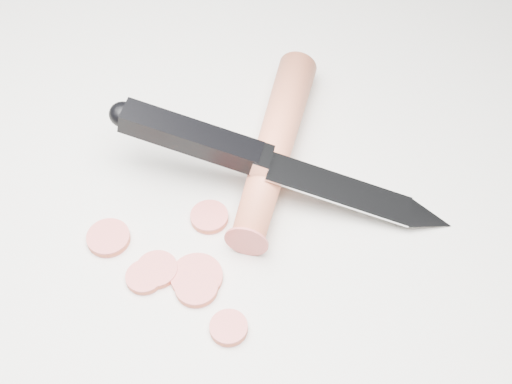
{
  "coord_description": "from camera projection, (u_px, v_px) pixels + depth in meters",
  "views": [
    {
      "loc": [
        0.04,
        -0.34,
        0.49
      ],
      "look_at": [
        0.06,
        0.01,
        0.02
      ],
      "focal_mm": 50.0,
      "sensor_mm": 36.0,
      "label": 1
    }
  ],
  "objects": [
    {
      "name": "carrot_slice_0",
      "position": [
        108.0,
        238.0,
        0.58
      ],
      "size": [
        0.04,
        0.04,
        0.01
      ],
      "primitive_type": "cylinder",
      "color": "#C84F4A",
      "rests_on": "ground"
    },
    {
      "name": "carrot_slice_5",
      "position": [
        196.0,
        288.0,
        0.55
      ],
      "size": [
        0.03,
        0.03,
        0.01
      ],
      "primitive_type": "cylinder",
      "color": "#C84F4A",
      "rests_on": "ground"
    },
    {
      "name": "carrot",
      "position": [
        275.0,
        145.0,
        0.62
      ],
      "size": [
        0.09,
        0.21,
        0.03
      ],
      "primitive_type": "cylinder",
      "rotation": [
        1.57,
        0.0,
        -0.31
      ],
      "color": "#D4613E",
      "rests_on": "ground"
    },
    {
      "name": "carrot_slice_3",
      "position": [
        157.0,
        270.0,
        0.56
      ],
      "size": [
        0.03,
        0.03,
        0.01
      ],
      "primitive_type": "cylinder",
      "color": "#C84F4A",
      "rests_on": "ground"
    },
    {
      "name": "ground",
      "position": [
        183.0,
        222.0,
        0.59
      ],
      "size": [
        2.4,
        2.4,
        0.0
      ],
      "primitive_type": "plane",
      "color": "beige",
      "rests_on": "ground"
    },
    {
      "name": "carrot_slice_1",
      "position": [
        145.0,
        277.0,
        0.56
      ],
      "size": [
        0.03,
        0.03,
        0.01
      ],
      "primitive_type": "cylinder",
      "color": "#C84F4A",
      "rests_on": "ground"
    },
    {
      "name": "carrot_slice_6",
      "position": [
        229.0,
        328.0,
        0.53
      ],
      "size": [
        0.03,
        0.03,
        0.01
      ],
      "primitive_type": "cylinder",
      "color": "#C84F4A",
      "rests_on": "ground"
    },
    {
      "name": "kitchen_knife",
      "position": [
        282.0,
        164.0,
        0.58
      ],
      "size": [
        0.29,
        0.12,
        0.07
      ],
      "primitive_type": null,
      "color": "silver",
      "rests_on": "ground"
    },
    {
      "name": "carrot_slice_2",
      "position": [
        197.0,
        277.0,
        0.56
      ],
      "size": [
        0.04,
        0.04,
        0.01
      ],
      "primitive_type": "cylinder",
      "color": "#C84F4A",
      "rests_on": "ground"
    },
    {
      "name": "carrot_slice_4",
      "position": [
        209.0,
        217.0,
        0.59
      ],
      "size": [
        0.03,
        0.03,
        0.01
      ],
      "primitive_type": "cylinder",
      "color": "#C84F4A",
      "rests_on": "ground"
    }
  ]
}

